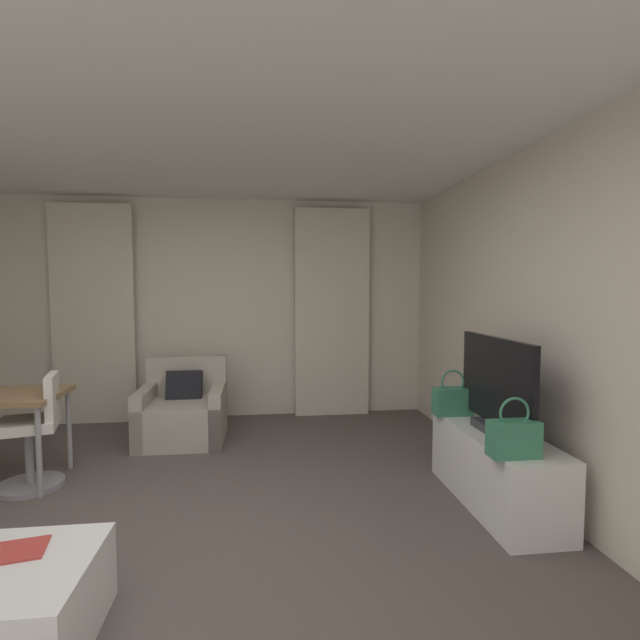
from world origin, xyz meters
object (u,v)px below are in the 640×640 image
(armchair, at_px, (183,413))
(tv_flatscreen, at_px, (496,388))
(handbag_secondary, at_px, (514,437))
(tv_console, at_px, (495,468))
(desk_chair, at_px, (35,437))
(coffee_table, at_px, (13,609))
(magazine_open, at_px, (11,552))
(handbag_primary, at_px, (452,400))

(armchair, relative_size, tv_flatscreen, 0.84)
(handbag_secondary, bearing_deg, tv_console, 73.92)
(desk_chair, height_order, coffee_table, desk_chair)
(desk_chair, height_order, handbag_secondary, handbag_secondary)
(coffee_table, xyz_separation_m, magazine_open, (-0.05, 0.11, 0.19))
(desk_chair, height_order, tv_console, desk_chair)
(tv_console, distance_m, handbag_secondary, 0.62)
(desk_chair, bearing_deg, handbag_secondary, -19.98)
(magazine_open, bearing_deg, tv_flatscreen, 18.74)
(tv_flatscreen, xyz_separation_m, handbag_primary, (-0.13, 0.46, -0.20))
(handbag_secondary, bearing_deg, magazine_open, -170.24)
(tv_console, bearing_deg, desk_chair, 168.00)
(coffee_table, xyz_separation_m, handbag_primary, (2.59, 1.51, 0.46))
(armchair, xyz_separation_m, tv_console, (2.46, -1.77, -0.01))
(coffee_table, bearing_deg, armchair, 84.64)
(tv_console, xyz_separation_m, handbag_secondary, (-0.13, -0.47, 0.38))
(desk_chair, distance_m, magazine_open, 1.77)
(desk_chair, bearing_deg, magazine_open, -68.77)
(tv_console, bearing_deg, magazine_open, -161.63)
(coffee_table, height_order, magazine_open, magazine_open)
(coffee_table, bearing_deg, handbag_secondary, 12.38)
(tv_flatscreen, xyz_separation_m, handbag_secondary, (-0.13, -0.49, -0.20))
(tv_flatscreen, height_order, handbag_secondary, tv_flatscreen)
(magazine_open, xyz_separation_m, tv_console, (2.77, 0.92, -0.11))
(armchair, bearing_deg, handbag_primary, -29.01)
(desk_chair, distance_m, handbag_primary, 3.30)
(handbag_secondary, bearing_deg, handbag_primary, 89.47)
(coffee_table, relative_size, handbag_primary, 1.87)
(armchair, relative_size, magazine_open, 2.66)
(tv_flatscreen, bearing_deg, coffee_table, -158.81)
(tv_flatscreen, bearing_deg, magazine_open, -161.26)
(handbag_secondary, bearing_deg, coffee_table, -167.62)
(armchair, distance_m, handbag_primary, 2.69)
(armchair, height_order, tv_flatscreen, tv_flatscreen)
(magazine_open, height_order, handbag_secondary, handbag_secondary)
(magazine_open, height_order, tv_console, tv_console)
(armchair, height_order, tv_console, armchair)
(handbag_secondary, bearing_deg, tv_flatscreen, 74.55)
(desk_chair, height_order, tv_flatscreen, tv_flatscreen)
(coffee_table, distance_m, handbag_secondary, 2.69)
(coffee_table, bearing_deg, magazine_open, 114.81)
(handbag_primary, bearing_deg, desk_chair, 175.74)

